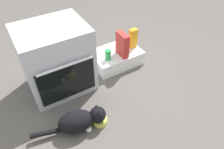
# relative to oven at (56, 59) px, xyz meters

# --- Properties ---
(ground) EXTENTS (8.00, 8.00, 0.00)m
(ground) POSITION_rel_oven_xyz_m (0.03, -0.46, -0.36)
(ground) COLOR #56514C
(oven) EXTENTS (0.65, 0.57, 0.71)m
(oven) POSITION_rel_oven_xyz_m (0.00, 0.00, 0.00)
(oven) COLOR #B7BABF
(oven) RESTS_ON ground
(pantry_cabinet) EXTENTS (0.58, 0.39, 0.17)m
(pantry_cabinet) POSITION_rel_oven_xyz_m (0.72, 0.02, -0.27)
(pantry_cabinet) COLOR white
(pantry_cabinet) RESTS_ON ground
(food_bowl) EXTENTS (0.13, 0.13, 0.09)m
(food_bowl) POSITION_rel_oven_xyz_m (0.12, -0.65, -0.32)
(food_bowl) COLOR #D1D14C
(food_bowl) RESTS_ON ground
(cat) EXTENTS (0.66, 0.26, 0.22)m
(cat) POSITION_rel_oven_xyz_m (-0.05, -0.62, -0.24)
(cat) COLOR black
(cat) RESTS_ON ground
(cereal_box) EXTENTS (0.07, 0.18, 0.28)m
(cereal_box) POSITION_rel_oven_xyz_m (0.74, -0.07, -0.04)
(cereal_box) COLOR #B72D28
(cereal_box) RESTS_ON pantry_cabinet
(soda_can) EXTENTS (0.07, 0.07, 0.12)m
(soda_can) POSITION_rel_oven_xyz_m (0.56, -0.05, -0.12)
(soda_can) COLOR green
(soda_can) RESTS_ON pantry_cabinet
(juice_carton) EXTENTS (0.09, 0.06, 0.24)m
(juice_carton) POSITION_rel_oven_xyz_m (0.94, 0.01, -0.06)
(juice_carton) COLOR orange
(juice_carton) RESTS_ON pantry_cabinet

